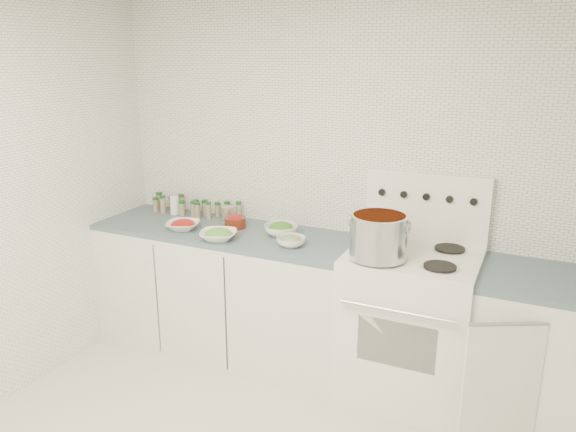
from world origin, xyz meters
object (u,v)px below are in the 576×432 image
object	(u,v)px
stock_pot	(379,234)
bowl_tomato	(183,225)
stove	(410,320)
bowl_snowpea	(218,235)

from	to	relation	value
stock_pot	bowl_tomato	distance (m)	1.41
stove	bowl_snowpea	distance (m)	1.32
bowl_snowpea	bowl_tomato	bearing A→B (deg)	165.70
stock_pot	bowl_snowpea	bearing A→B (deg)	-179.45
stove	bowl_snowpea	bearing A→B (deg)	-170.98
bowl_snowpea	stove	bearing A→B (deg)	9.02
bowl_tomato	bowl_snowpea	size ratio (longest dim) A/B	0.91
stove	bowl_tomato	size ratio (longest dim) A/B	4.91
stock_pot	bowl_tomato	bearing A→B (deg)	176.90
stove	bowl_snowpea	world-z (taller)	stove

